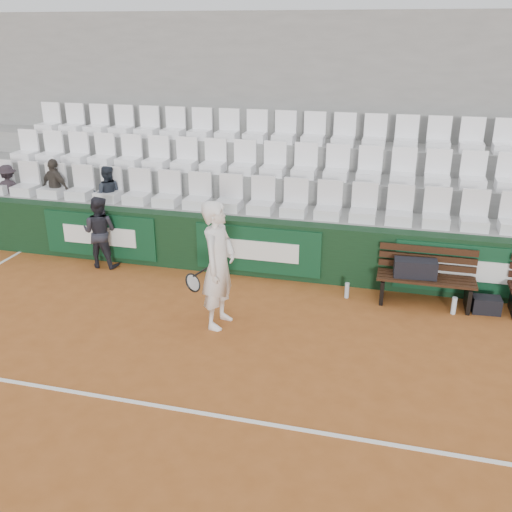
{
  "coord_description": "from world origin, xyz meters",
  "views": [
    {
      "loc": [
        2.06,
        -5.02,
        4.07
      ],
      "look_at": [
        0.14,
        2.4,
        1.0
      ],
      "focal_mm": 40.0,
      "sensor_mm": 36.0,
      "label": 1
    }
  ],
  "objects_px": {
    "spectator_a": "(6,168)",
    "spectator_c": "(105,171)",
    "tennis_player": "(218,265)",
    "spectator_b": "(53,166)",
    "ball_kid": "(100,232)",
    "bench_left": "(425,291)",
    "water_bottle_far": "(454,306)",
    "water_bottle_near": "(347,290)",
    "sports_bag_left": "(415,268)",
    "sports_bag_ground": "(486,305)"
  },
  "relations": [
    {
      "from": "water_bottle_far",
      "to": "spectator_b",
      "type": "xyz_separation_m",
      "value": [
        -7.49,
        1.23,
        1.45
      ]
    },
    {
      "from": "tennis_player",
      "to": "bench_left",
      "type": "bearing_deg",
      "value": 26.17
    },
    {
      "from": "sports_bag_ground",
      "to": "water_bottle_near",
      "type": "relative_size",
      "value": 1.62
    },
    {
      "from": "sports_bag_left",
      "to": "tennis_player",
      "type": "distance_m",
      "value": 3.12
    },
    {
      "from": "bench_left",
      "to": "water_bottle_far",
      "type": "xyz_separation_m",
      "value": [
        0.44,
        -0.24,
        -0.09
      ]
    },
    {
      "from": "sports_bag_ground",
      "to": "spectator_b",
      "type": "distance_m",
      "value": 8.18
    },
    {
      "from": "bench_left",
      "to": "sports_bag_left",
      "type": "bearing_deg",
      "value": 178.66
    },
    {
      "from": "ball_kid",
      "to": "spectator_a",
      "type": "height_order",
      "value": "spectator_a"
    },
    {
      "from": "sports_bag_left",
      "to": "spectator_c",
      "type": "height_order",
      "value": "spectator_c"
    },
    {
      "from": "water_bottle_far",
      "to": "spectator_b",
      "type": "bearing_deg",
      "value": 170.67
    },
    {
      "from": "ball_kid",
      "to": "spectator_c",
      "type": "distance_m",
      "value": 1.26
    },
    {
      "from": "tennis_player",
      "to": "spectator_b",
      "type": "height_order",
      "value": "spectator_b"
    },
    {
      "from": "water_bottle_near",
      "to": "tennis_player",
      "type": "distance_m",
      "value": 2.33
    },
    {
      "from": "water_bottle_far",
      "to": "ball_kid",
      "type": "xyz_separation_m",
      "value": [
        -6.13,
        0.38,
        0.52
      ]
    },
    {
      "from": "tennis_player",
      "to": "sports_bag_left",
      "type": "bearing_deg",
      "value": 27.69
    },
    {
      "from": "bench_left",
      "to": "spectator_c",
      "type": "xyz_separation_m",
      "value": [
        -5.94,
        0.99,
        1.33
      ]
    },
    {
      "from": "bench_left",
      "to": "water_bottle_far",
      "type": "bearing_deg",
      "value": -28.95
    },
    {
      "from": "sports_bag_left",
      "to": "spectator_c",
      "type": "xyz_separation_m",
      "value": [
        -5.76,
        0.98,
        0.97
      ]
    },
    {
      "from": "water_bottle_near",
      "to": "ball_kid",
      "type": "bearing_deg",
      "value": 177.2
    },
    {
      "from": "bench_left",
      "to": "water_bottle_near",
      "type": "xyz_separation_m",
      "value": [
        -1.2,
        -0.09,
        -0.1
      ]
    },
    {
      "from": "tennis_player",
      "to": "water_bottle_far",
      "type": "bearing_deg",
      "value": 19.57
    },
    {
      "from": "sports_bag_left",
      "to": "spectator_b",
      "type": "height_order",
      "value": "spectator_b"
    },
    {
      "from": "sports_bag_left",
      "to": "ball_kid",
      "type": "xyz_separation_m",
      "value": [
        -5.51,
        0.13,
        0.07
      ]
    },
    {
      "from": "water_bottle_far",
      "to": "ball_kid",
      "type": "relative_size",
      "value": 0.21
    },
    {
      "from": "sports_bag_left",
      "to": "water_bottle_near",
      "type": "relative_size",
      "value": 2.52
    },
    {
      "from": "water_bottle_near",
      "to": "bench_left",
      "type": "bearing_deg",
      "value": 4.09
    },
    {
      "from": "bench_left",
      "to": "sports_bag_left",
      "type": "distance_m",
      "value": 0.41
    },
    {
      "from": "spectator_a",
      "to": "spectator_c",
      "type": "relative_size",
      "value": 0.9
    },
    {
      "from": "sports_bag_ground",
      "to": "tennis_player",
      "type": "xyz_separation_m",
      "value": [
        -3.85,
        -1.37,
        0.81
      ]
    },
    {
      "from": "water_bottle_near",
      "to": "water_bottle_far",
      "type": "bearing_deg",
      "value": -5.43
    },
    {
      "from": "water_bottle_near",
      "to": "spectator_b",
      "type": "relative_size",
      "value": 0.22
    },
    {
      "from": "bench_left",
      "to": "spectator_b",
      "type": "relative_size",
      "value": 1.27
    },
    {
      "from": "water_bottle_far",
      "to": "bench_left",
      "type": "bearing_deg",
      "value": 151.05
    },
    {
      "from": "ball_kid",
      "to": "spectator_b",
      "type": "bearing_deg",
      "value": -33.51
    },
    {
      "from": "sports_bag_ground",
      "to": "spectator_c",
      "type": "height_order",
      "value": "spectator_c"
    },
    {
      "from": "water_bottle_far",
      "to": "spectator_c",
      "type": "relative_size",
      "value": 0.25
    },
    {
      "from": "water_bottle_near",
      "to": "water_bottle_far",
      "type": "distance_m",
      "value": 1.65
    },
    {
      "from": "water_bottle_near",
      "to": "ball_kid",
      "type": "relative_size",
      "value": 0.2
    },
    {
      "from": "tennis_player",
      "to": "ball_kid",
      "type": "xyz_separation_m",
      "value": [
        -2.76,
        1.57,
        -0.28
      ]
    },
    {
      "from": "spectator_a",
      "to": "spectator_b",
      "type": "relative_size",
      "value": 0.85
    },
    {
      "from": "sports_bag_ground",
      "to": "spectator_a",
      "type": "xyz_separation_m",
      "value": [
        -9.05,
        1.06,
        1.37
      ]
    },
    {
      "from": "tennis_player",
      "to": "spectator_c",
      "type": "xyz_separation_m",
      "value": [
        -3.01,
        2.43,
        0.61
      ]
    },
    {
      "from": "spectator_c",
      "to": "sports_bag_left",
      "type": "bearing_deg",
      "value": 151.16
    },
    {
      "from": "ball_kid",
      "to": "spectator_b",
      "type": "relative_size",
      "value": 1.11
    },
    {
      "from": "ball_kid",
      "to": "spectator_b",
      "type": "distance_m",
      "value": 1.86
    },
    {
      "from": "water_bottle_far",
      "to": "tennis_player",
      "type": "bearing_deg",
      "value": -160.43
    },
    {
      "from": "bench_left",
      "to": "spectator_a",
      "type": "bearing_deg",
      "value": 173.06
    },
    {
      "from": "bench_left",
      "to": "tennis_player",
      "type": "bearing_deg",
      "value": -153.83
    },
    {
      "from": "bench_left",
      "to": "water_bottle_near",
      "type": "distance_m",
      "value": 1.21
    },
    {
      "from": "spectator_a",
      "to": "bench_left",
      "type": "bearing_deg",
      "value": 150.7
    }
  ]
}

